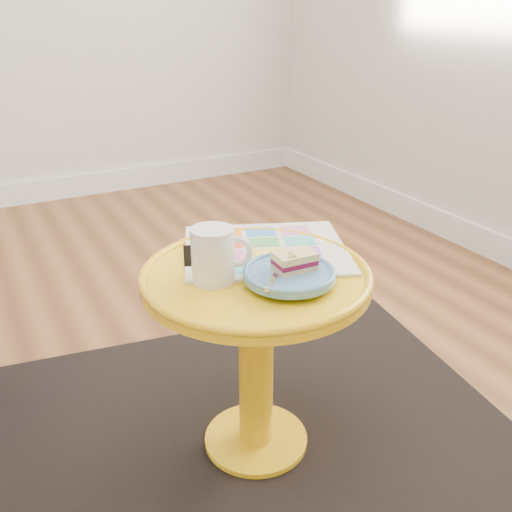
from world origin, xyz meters
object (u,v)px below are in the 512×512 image
newspaper (266,249)px  plate (289,275)px  mug (214,253)px  side_table (256,326)px

newspaper → plate: bearing=-80.9°
newspaper → mug: size_ratio=3.04×
newspaper → plate: 0.18m
newspaper → mug: bearing=-130.8°
side_table → newspaper: size_ratio=1.33×
side_table → newspaper: (0.08, 0.09, 0.14)m
newspaper → mug: 0.20m
side_table → mug: size_ratio=4.05×
side_table → mug: (-0.09, 0.01, 0.19)m
side_table → plate: 0.17m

